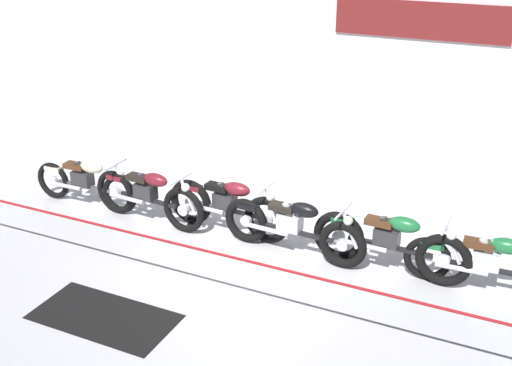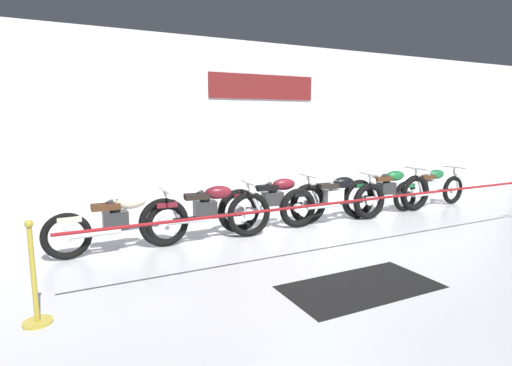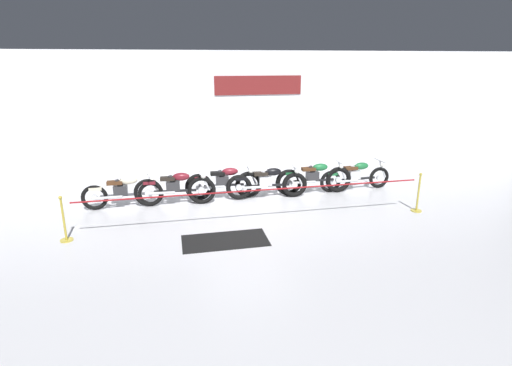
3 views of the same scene
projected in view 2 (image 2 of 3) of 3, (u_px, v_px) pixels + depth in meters
The scene contains 10 objects.
ground_plane at pixel (324, 234), 7.06m from camera, with size 120.00×120.00×0.00m, color silver.
back_wall at pixel (218, 116), 11.27m from camera, with size 28.00×0.29×4.20m.
motorcycle_cream_0 at pixel (120, 222), 6.02m from camera, with size 2.15×0.62×0.92m.
motorcycle_maroon_1 at pixel (209, 212), 6.55m from camera, with size 2.23×0.62×0.97m.
motorcycle_maroon_2 at pixel (275, 203), 7.36m from camera, with size 2.23×0.62×0.97m.
motorcycle_black_3 at pixel (335, 200), 7.72m from camera, with size 2.38×0.62×0.95m.
motorcycle_green_4 at pixel (388, 192), 8.46m from camera, with size 2.35×0.62×0.98m.
motorcycle_green_5 at pixel (431, 188), 9.13m from camera, with size 2.33×0.62×0.91m.
stanchion_far_left at pixel (297, 220), 5.16m from camera, with size 8.66×0.28×1.05m.
floor_banner at pixel (361, 287), 4.81m from camera, with size 1.91×0.97×0.01m, color black.
Camera 2 is at (-4.11, -5.59, 1.99)m, focal length 28.00 mm.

